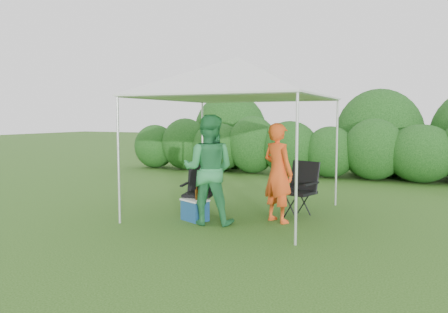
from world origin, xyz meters
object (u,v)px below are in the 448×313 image
at_px(chair_left, 200,187).
at_px(woman, 209,170).
at_px(chair_right, 300,185).
at_px(man, 278,173).
at_px(cooler, 195,210).
at_px(canopy, 238,78).

xyz_separation_m(chair_left, woman, (0.39, -0.43, 0.39)).
relative_size(chair_right, chair_left, 1.07).
xyz_separation_m(man, cooler, (-1.31, -0.50, -0.65)).
distance_m(woman, cooler, 0.78).
bearing_deg(chair_right, man, -93.57).
xyz_separation_m(chair_right, cooler, (-1.54, -1.12, -0.36)).
relative_size(chair_left, cooler, 1.70).
bearing_deg(chair_right, cooler, -127.04).
distance_m(chair_right, chair_left, 1.80).
xyz_separation_m(chair_right, woman, (-1.23, -1.20, 0.35)).
xyz_separation_m(canopy, chair_right, (1.09, 0.31, -1.91)).
distance_m(man, cooler, 1.55).
height_order(chair_right, man, man).
height_order(canopy, woman, canopy).
bearing_deg(chair_left, man, -5.88).
relative_size(man, woman, 0.92).
height_order(chair_right, woman, woman).
xyz_separation_m(chair_right, man, (-0.23, -0.61, 0.28)).
height_order(man, cooler, man).
xyz_separation_m(chair_left, cooler, (0.08, -0.35, -0.33)).
height_order(woman, cooler, woman).
bearing_deg(cooler, chair_left, 127.76).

